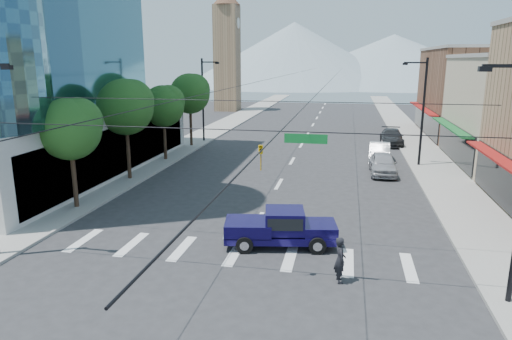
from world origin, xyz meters
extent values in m
plane|color=#28282B|center=(0.00, 0.00, 0.00)|extent=(160.00, 160.00, 0.00)
cube|color=gray|center=(-12.00, 40.00, 0.07)|extent=(4.00, 120.00, 0.15)
cube|color=gray|center=(12.00, 40.00, 0.07)|extent=(4.00, 120.00, 0.15)
cube|color=brown|center=(20.00, 40.00, 5.00)|extent=(12.00, 18.00, 10.00)
cube|color=#8C6B4C|center=(-16.50, 62.00, 9.00)|extent=(4.00, 4.00, 18.00)
cone|color=gray|center=(-15.00, 150.00, 11.00)|extent=(80.00, 80.00, 22.00)
cone|color=gray|center=(20.00, 160.00, 9.00)|extent=(90.00, 90.00, 18.00)
cylinder|color=black|center=(-11.20, 6.00, 2.27)|extent=(0.28, 0.28, 4.55)
sphere|color=#1E4918|center=(-11.20, 6.00, 4.88)|extent=(3.64, 3.64, 3.64)
sphere|color=#1E4918|center=(-10.80, 6.30, 5.28)|extent=(2.86, 2.86, 2.86)
cylinder|color=black|center=(-11.20, 13.00, 2.55)|extent=(0.28, 0.28, 5.11)
sphere|color=#1E4918|center=(-11.20, 13.00, 5.47)|extent=(4.09, 4.09, 4.09)
sphere|color=#1E4918|center=(-10.80, 13.30, 5.88)|extent=(3.21, 3.21, 3.21)
cylinder|color=black|center=(-11.20, 20.00, 2.27)|extent=(0.28, 0.28, 4.55)
sphere|color=#1E4918|center=(-11.20, 20.00, 4.88)|extent=(3.64, 3.64, 3.64)
sphere|color=#1E4918|center=(-10.80, 20.30, 5.28)|extent=(2.86, 2.86, 2.86)
cylinder|color=black|center=(-11.20, 27.00, 2.55)|extent=(0.28, 0.28, 5.11)
sphere|color=#1E4918|center=(-11.20, 27.00, 5.47)|extent=(4.09, 4.09, 4.09)
sphere|color=#1E4918|center=(-10.80, 27.30, 5.88)|extent=(3.21, 3.21, 3.21)
cylinder|color=black|center=(0.00, -1.00, 6.20)|extent=(21.60, 0.04, 0.04)
imported|color=gold|center=(1.50, -1.00, 5.15)|extent=(0.16, 0.20, 1.00)
cube|color=#0C6626|center=(3.20, -1.00, 5.95)|extent=(1.60, 0.06, 0.35)
cylinder|color=black|center=(-10.80, 30.00, 4.50)|extent=(0.20, 0.20, 9.00)
cube|color=black|center=(-9.90, 30.00, 8.60)|extent=(1.80, 0.12, 0.12)
cube|color=black|center=(-9.10, 30.00, 8.50)|extent=(0.40, 0.25, 0.18)
cylinder|color=black|center=(10.80, 22.00, 4.50)|extent=(0.20, 0.20, 9.00)
cube|color=black|center=(9.90, 22.00, 8.60)|extent=(1.80, 0.12, 0.12)
cube|color=black|center=(9.10, 22.00, 8.50)|extent=(0.40, 0.25, 0.18)
cube|color=#0D0739|center=(1.76, 2.78, 0.53)|extent=(5.57, 2.82, 0.34)
cube|color=#0D0739|center=(3.62, 3.11, 0.92)|extent=(1.84, 2.08, 0.53)
cube|color=#0D0739|center=(1.95, 2.81, 1.31)|extent=(2.12, 2.08, 1.06)
cube|color=black|center=(1.95, 2.81, 1.40)|extent=(1.93, 2.07, 0.58)
cube|color=#0D0739|center=(0.23, 2.51, 0.97)|extent=(2.52, 2.29, 0.63)
cube|color=silver|center=(4.38, 3.24, 0.53)|extent=(0.43, 1.83, 0.34)
cube|color=silver|center=(-0.86, 2.32, 0.53)|extent=(0.43, 1.83, 0.29)
cylinder|color=black|center=(3.58, 2.17, 0.41)|extent=(0.85, 0.43, 0.81)
cylinder|color=black|center=(3.27, 3.98, 0.41)|extent=(0.85, 0.43, 0.81)
cylinder|color=black|center=(0.25, 1.58, 0.41)|extent=(0.85, 0.43, 0.81)
cylinder|color=black|center=(-0.07, 3.40, 0.41)|extent=(0.85, 0.43, 0.81)
imported|color=black|center=(4.65, -0.41, 0.96)|extent=(0.63, 0.80, 1.92)
imported|color=#B1B0B5|center=(7.60, 18.59, 0.85)|extent=(2.04, 4.99, 1.70)
imported|color=silver|center=(7.60, 23.20, 0.84)|extent=(2.05, 5.16, 1.67)
imported|color=#28292A|center=(9.40, 32.13, 0.83)|extent=(2.52, 5.80, 1.66)
camera|label=1|loc=(4.68, -17.74, 8.78)|focal=32.00mm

